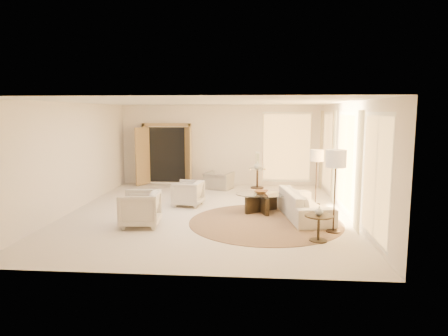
# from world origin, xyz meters

# --- Properties ---
(room) EXTENTS (7.04, 8.04, 2.83)m
(room) POSITION_xyz_m (0.00, 0.00, 1.40)
(room) COLOR beige
(room) RESTS_ON ground
(windows_right) EXTENTS (0.10, 6.40, 2.40)m
(windows_right) POSITION_xyz_m (3.45, 0.10, 1.35)
(windows_right) COLOR #EDB55F
(windows_right) RESTS_ON room
(window_back_corner) EXTENTS (1.70, 0.10, 2.40)m
(window_back_corner) POSITION_xyz_m (2.30, 3.95, 1.35)
(window_back_corner) COLOR #EDB55F
(window_back_corner) RESTS_ON room
(curtains_right) EXTENTS (0.06, 5.20, 2.60)m
(curtains_right) POSITION_xyz_m (3.40, 1.00, 1.30)
(curtains_right) COLOR beige
(curtains_right) RESTS_ON room
(french_doors) EXTENTS (1.95, 0.66, 2.16)m
(french_doors) POSITION_xyz_m (-1.90, 3.82, 1.07)
(french_doors) COLOR #A48450
(french_doors) RESTS_ON room
(area_rug) EXTENTS (4.69, 4.69, 0.01)m
(area_rug) POSITION_xyz_m (1.47, -0.83, 0.01)
(area_rug) COLOR #473020
(area_rug) RESTS_ON room
(sofa) EXTENTS (1.23, 2.37, 0.66)m
(sofa) POSITION_xyz_m (2.42, -0.31, 0.33)
(sofa) COLOR beige
(sofa) RESTS_ON room
(armchair_left) EXTENTS (0.80, 0.84, 0.76)m
(armchair_left) POSITION_xyz_m (-0.62, 0.70, 0.38)
(armchair_left) COLOR beige
(armchair_left) RESTS_ON room
(armchair_right) EXTENTS (0.87, 0.92, 0.87)m
(armchair_right) POSITION_xyz_m (-1.36, -1.34, 0.43)
(armchair_right) COLOR beige
(armchair_right) RESTS_ON room
(accent_chair) EXTENTS (1.00, 0.81, 0.76)m
(accent_chair) POSITION_xyz_m (0.01, 3.14, 0.38)
(accent_chair) COLOR gray
(accent_chair) RESTS_ON room
(coffee_table) EXTENTS (1.65, 1.65, 0.48)m
(coffee_table) POSITION_xyz_m (1.38, 0.14, 0.30)
(coffee_table) COLOR black
(coffee_table) RESTS_ON room
(end_table) EXTENTS (0.56, 0.56, 0.53)m
(end_table) POSITION_xyz_m (2.49, -2.12, 0.37)
(end_table) COLOR black
(end_table) RESTS_ON room
(side_table) EXTENTS (0.58, 0.58, 0.68)m
(side_table) POSITION_xyz_m (1.29, 3.40, 0.41)
(side_table) COLOR #2D2019
(side_table) RESTS_ON room
(floor_lamp_near) EXTENTS (0.37, 0.37, 1.54)m
(floor_lamp_near) POSITION_xyz_m (2.90, 1.09, 1.31)
(floor_lamp_near) COLOR #2D2019
(floor_lamp_near) RESTS_ON room
(floor_lamp_far) EXTENTS (0.43, 0.43, 1.77)m
(floor_lamp_far) POSITION_xyz_m (2.90, -1.49, 1.51)
(floor_lamp_far) COLOR #2D2019
(floor_lamp_far) RESTS_ON room
(bowl) EXTENTS (0.43, 0.43, 0.08)m
(bowl) POSITION_xyz_m (1.38, 0.14, 0.52)
(bowl) COLOR brown
(bowl) RESTS_ON coffee_table
(end_vase) EXTENTS (0.17, 0.17, 0.18)m
(end_vase) POSITION_xyz_m (2.49, -2.12, 0.62)
(end_vase) COLOR silver
(end_vase) RESTS_ON end_table
(side_vase) EXTENTS (0.29, 0.29, 0.26)m
(side_vase) POSITION_xyz_m (1.29, 3.40, 0.80)
(side_vase) COLOR silver
(side_vase) RESTS_ON side_table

